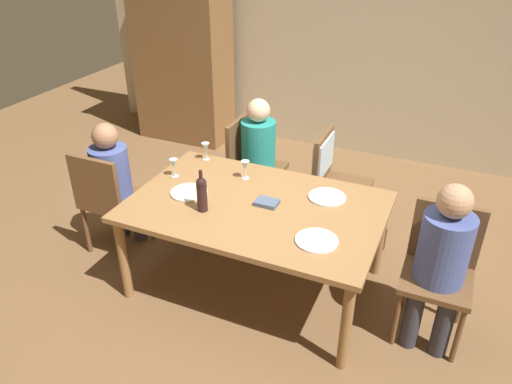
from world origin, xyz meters
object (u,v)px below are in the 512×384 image
(chair_far_right, at_px, (331,170))
(wine_glass_centre, at_px, (245,166))
(handbag, at_px, (379,230))
(dinner_plate_host, at_px, (327,197))
(wine_bottle_tall_green, at_px, (202,193))
(chair_far_left, at_px, (250,161))
(wine_glass_near_left, at_px, (174,164))
(person_man_bearded, at_px, (114,177))
(dining_table, at_px, (256,213))
(dinner_plate_guest_right, at_px, (317,241))
(chair_right_end, at_px, (440,263))
(dinner_plate_guest_left, at_px, (189,192))
(wine_glass_near_right, at_px, (206,148))
(person_woman_host, at_px, (261,151))
(person_man_guest, at_px, (442,257))
(armoire_cabinet, at_px, (182,50))
(chair_left_end, at_px, (107,196))

(chair_far_right, relative_size, wine_glass_centre, 6.17)
(handbag, bearing_deg, wine_glass_centre, -146.90)
(chair_far_right, bearing_deg, dinner_plate_host, 13.24)
(wine_bottle_tall_green, bearing_deg, chair_far_left, 98.71)
(wine_glass_near_left, height_order, handbag, wine_glass_near_left)
(chair_far_right, xyz_separation_m, wine_glass_centre, (-0.51, -0.64, 0.23))
(chair_far_left, bearing_deg, person_man_bearded, -39.87)
(dining_table, bearing_deg, person_man_bearded, 178.84)
(dinner_plate_host, relative_size, dinner_plate_guest_right, 1.00)
(chair_right_end, xyz_separation_m, person_man_bearded, (-2.54, -0.06, 0.12))
(chair_far_left, bearing_deg, wine_glass_near_left, -17.49)
(wine_glass_centre, height_order, dinner_plate_host, wine_glass_centre)
(wine_bottle_tall_green, bearing_deg, wine_glass_centre, 82.17)
(person_man_bearded, distance_m, dinner_plate_guest_left, 0.76)
(dining_table, xyz_separation_m, wine_glass_near_right, (-0.67, 0.50, 0.18))
(chair_far_left, distance_m, dinner_plate_host, 1.16)
(person_woman_host, height_order, wine_glass_near_left, person_woman_host)
(person_woman_host, relative_size, dinner_plate_guest_right, 4.18)
(wine_bottle_tall_green, xyz_separation_m, handbag, (1.06, 1.18, -0.75))
(person_man_guest, distance_m, dinner_plate_guest_right, 0.78)
(wine_bottle_tall_green, relative_size, wine_glass_near_right, 2.07)
(person_man_bearded, height_order, wine_glass_near_right, person_man_bearded)
(wine_bottle_tall_green, bearing_deg, dinner_plate_guest_left, 141.66)
(dinner_plate_guest_left, bearing_deg, person_man_guest, 0.94)
(armoire_cabinet, xyz_separation_m, chair_right_end, (3.26, -2.25, -0.56))
(chair_left_end, height_order, person_woman_host, person_woman_host)
(chair_far_left, height_order, chair_left_end, same)
(dining_table, distance_m, dinner_plate_guest_right, 0.60)
(handbag, bearing_deg, dining_table, -127.94)
(armoire_cabinet, relative_size, chair_far_left, 2.37)
(chair_right_end, xyz_separation_m, wine_glass_near_left, (-2.02, 0.04, 0.29))
(chair_right_end, xyz_separation_m, person_woman_host, (-1.65, 0.88, 0.12))
(armoire_cabinet, height_order, person_woman_host, armoire_cabinet)
(chair_left_end, bearing_deg, armoire_cabinet, 106.57)
(dinner_plate_host, bearing_deg, chair_left_end, -167.55)
(person_man_bearded, distance_m, dinner_plate_guest_right, 1.83)
(dining_table, relative_size, wine_glass_near_left, 11.96)
(person_man_bearded, height_order, wine_glass_centre, person_man_bearded)
(chair_far_right, xyz_separation_m, wine_bottle_tall_green, (-0.58, -1.18, 0.26))
(handbag, bearing_deg, armoire_cabinet, 153.45)
(chair_right_end, xyz_separation_m, wine_glass_near_right, (-1.94, 0.41, 0.29))
(dinner_plate_host, xyz_separation_m, handbag, (0.32, 0.67, -0.62))
(chair_far_right, distance_m, wine_glass_near_left, 1.34)
(chair_right_end, height_order, person_man_guest, person_man_guest)
(person_man_guest, relative_size, dinner_plate_guest_right, 4.25)
(wine_bottle_tall_green, xyz_separation_m, wine_glass_near_right, (-0.37, 0.72, -0.03))
(person_woman_host, distance_m, wine_glass_near_right, 0.58)
(dinner_plate_guest_left, height_order, handbag, dinner_plate_guest_left)
(armoire_cabinet, bearing_deg, wine_bottle_tall_green, -56.59)
(person_woman_host, distance_m, dinner_plate_guest_right, 1.52)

